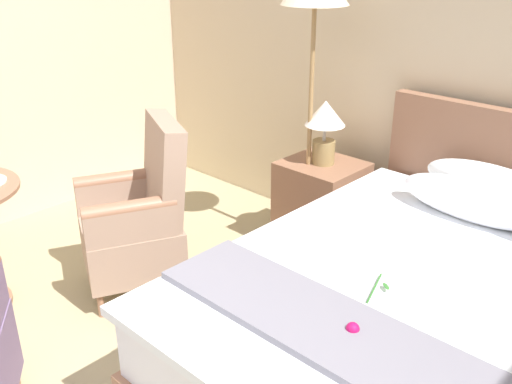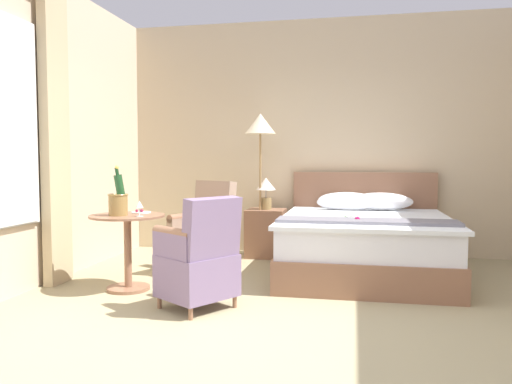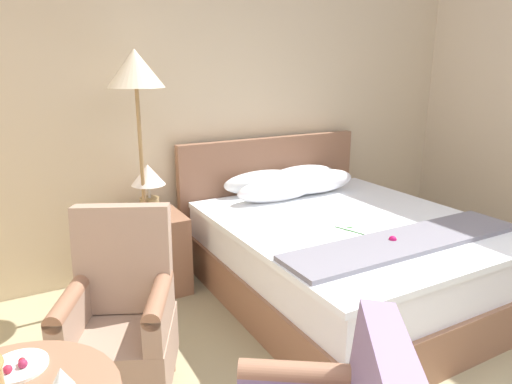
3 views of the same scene
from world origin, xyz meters
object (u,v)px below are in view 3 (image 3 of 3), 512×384
(nightstand, at_px, (153,254))
(armchair_by_window, at_px, (121,321))
(bedside_lamp, at_px, (148,183))
(bed, at_px, (338,250))
(floor_lamp_brass, at_px, (136,87))
(wine_glass_near_bucket, at_px, (62,380))
(snack_plate, at_px, (18,366))

(nightstand, relative_size, armchair_by_window, 0.60)
(bedside_lamp, bearing_deg, bed, -30.51)
(bed, xyz_separation_m, floor_lamp_brass, (-1.28, 0.65, 1.21))
(bedside_lamp, bearing_deg, nightstand, 0.00)
(bed, xyz_separation_m, wine_glass_near_bucket, (-2.05, -1.25, 0.46))
(wine_glass_near_bucket, bearing_deg, nightstand, 67.19)
(bed, height_order, wine_glass_near_bucket, bed)
(snack_plate, bearing_deg, nightstand, 60.77)
(bed, height_order, snack_plate, bed)
(nightstand, bearing_deg, bed, -30.51)
(floor_lamp_brass, bearing_deg, armchair_by_window, -112.91)
(bed, distance_m, armchair_by_window, 1.74)
(bedside_lamp, xyz_separation_m, wine_glass_near_bucket, (-0.83, -1.97, -0.05))
(bedside_lamp, distance_m, floor_lamp_brass, 0.70)
(nightstand, bearing_deg, armchair_by_window, -114.16)
(nightstand, bearing_deg, snack_plate, -119.23)
(bed, relative_size, wine_glass_near_bucket, 14.92)
(armchair_by_window, bearing_deg, bed, 11.88)
(bed, bearing_deg, floor_lamp_brass, 153.21)
(nightstand, distance_m, floor_lamp_brass, 1.27)
(bedside_lamp, distance_m, wine_glass_near_bucket, 2.14)
(wine_glass_near_bucket, relative_size, armchair_by_window, 0.14)
(bedside_lamp, relative_size, wine_glass_near_bucket, 2.77)
(bedside_lamp, relative_size, snack_plate, 2.08)
(floor_lamp_brass, distance_m, wine_glass_near_bucket, 2.18)
(nightstand, xyz_separation_m, wine_glass_near_bucket, (-0.83, -1.97, 0.52))
(bed, bearing_deg, bedside_lamp, 149.49)
(floor_lamp_brass, bearing_deg, bedside_lamp, 51.23)
(bed, distance_m, snack_plate, 2.40)
(bed, bearing_deg, snack_plate, -155.93)
(bed, relative_size, armchair_by_window, 2.15)
(bed, distance_m, nightstand, 1.42)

